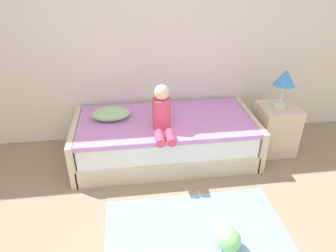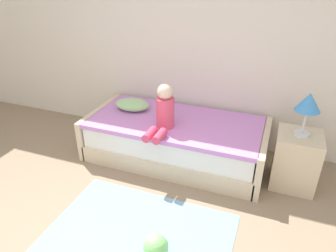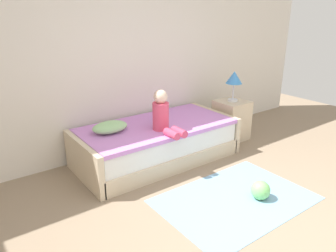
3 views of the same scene
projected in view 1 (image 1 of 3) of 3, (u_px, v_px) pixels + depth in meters
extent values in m
cube|color=silver|center=(143.00, 24.00, 3.59)|extent=(7.20, 0.10, 2.90)
cube|color=beige|center=(165.00, 148.00, 3.75)|extent=(2.00, 1.00, 0.20)
cube|color=white|center=(165.00, 132.00, 3.64)|extent=(1.94, 0.94, 0.25)
cube|color=#C67FD1|center=(165.00, 121.00, 3.57)|extent=(1.98, 0.98, 0.05)
cube|color=beige|center=(77.00, 144.00, 3.56)|extent=(0.07, 1.00, 0.50)
cube|color=beige|center=(247.00, 132.00, 3.80)|extent=(0.07, 1.00, 0.50)
cube|color=beige|center=(275.00, 129.00, 3.77)|extent=(0.44, 0.44, 0.60)
cylinder|color=silver|center=(280.00, 105.00, 3.62)|extent=(0.15, 0.15, 0.03)
cylinder|color=silver|center=(282.00, 95.00, 3.55)|extent=(0.02, 0.02, 0.24)
cone|color=#3F8CD8|center=(285.00, 77.00, 3.45)|extent=(0.24, 0.24, 0.18)
cylinder|color=#E04C6B|center=(162.00, 113.00, 3.31)|extent=(0.20, 0.20, 0.34)
sphere|color=beige|center=(161.00, 92.00, 3.19)|extent=(0.17, 0.17, 0.17)
cylinder|color=#D83F60|center=(160.00, 138.00, 3.10)|extent=(0.09, 0.22, 0.09)
cylinder|color=#D83F60|center=(171.00, 137.00, 3.12)|extent=(0.09, 0.22, 0.09)
ellipsoid|color=#99CC8C|center=(111.00, 114.00, 3.54)|extent=(0.44, 0.30, 0.13)
sphere|color=#7FD872|center=(229.00, 240.00, 2.54)|extent=(0.21, 0.21, 0.21)
cube|color=#7AA8CC|center=(198.00, 238.00, 2.68)|extent=(1.60, 1.10, 0.01)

